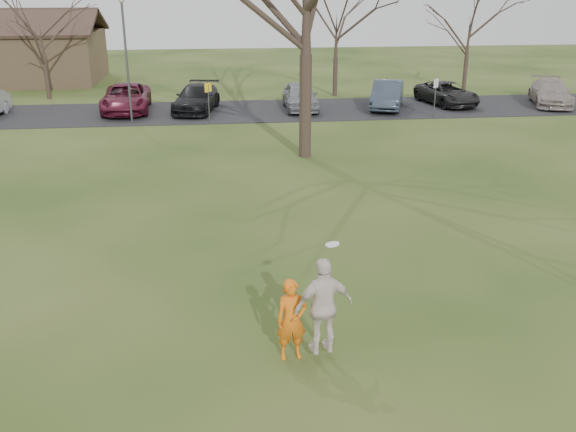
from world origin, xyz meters
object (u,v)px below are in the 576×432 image
Objects in this scene: catching_play at (324,306)px; lamp_post at (125,45)px; player_defender at (292,320)px; car_5 at (387,95)px; car_6 at (447,93)px; car_2 at (126,98)px; car_7 at (551,93)px; car_3 at (196,98)px; car_4 at (300,96)px.

catching_play is 23.55m from lamp_post.
car_5 is at bearing 64.89° from player_defender.
lamp_post reaches higher than car_6.
car_2 is 1.11× the size of car_7.
car_6 is (14.67, 0.31, -0.07)m from car_3.
player_defender is at bearing -108.29° from car_7.
lamp_post is (-14.16, -2.28, 3.16)m from car_5.
car_2 is at bearing -163.95° from car_5.
catching_play is (-17.78, -24.70, 0.41)m from car_7.
catching_play is at bearing -72.53° from car_3.
car_5 is (8.54, 24.69, -0.02)m from player_defender.
catching_play is (-11.75, -25.53, 0.47)m from car_6.
car_4 is (5.85, -0.18, 0.04)m from car_3.
car_3 is at bearing -163.14° from car_5.
car_6 is at bearing -169.31° from car_7.
player_defender is at bearing -75.94° from lamp_post.
player_defender is 0.36× the size of car_5.
car_4 is 0.91× the size of car_7.
car_6 is 0.96× the size of car_7.
car_3 is 25.40m from catching_play.
car_4 is at bearing 15.32° from lamp_post.
catching_play reaches higher than car_4.
catching_play reaches higher than car_6.
car_6 is 2.13× the size of catching_play.
car_4 is at bearing 9.13° from car_3.
catching_play is (-2.92, -25.05, 0.37)m from car_4.
car_2 is at bearing 104.94° from catching_play.
car_3 is 1.12× the size of car_4.
car_6 is (12.35, 25.40, -0.14)m from player_defender.
car_5 is at bearing 8.73° from car_3.
catching_play is (2.92, -25.22, 0.40)m from car_3.
car_7 is 30.44m from catching_play.
catching_play is 0.35× the size of lamp_post.
car_2 is at bearing -163.53° from car_7.
car_4 is 0.71× the size of lamp_post.
lamp_post reaches higher than catching_play.
lamp_post reaches higher than car_7.
car_3 is 5.85m from car_4.
lamp_post is (-6.22, 22.54, 2.80)m from catching_play.
car_6 is 6.09m from car_7.
player_defender is 0.35× the size of car_6.
car_5 is at bearing 9.14° from lamp_post.
car_2 is 1.16× the size of car_5.
lamp_post is (-9.14, -2.51, 3.17)m from car_4.
car_5 is 0.75× the size of lamp_post.
player_defender is 28.25m from car_6.
player_defender is 0.75× the size of catching_play.
lamp_post is (-17.97, -2.99, 3.27)m from car_6.
catching_play reaches higher than car_5.
catching_play is (6.82, -25.58, 0.37)m from car_2.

